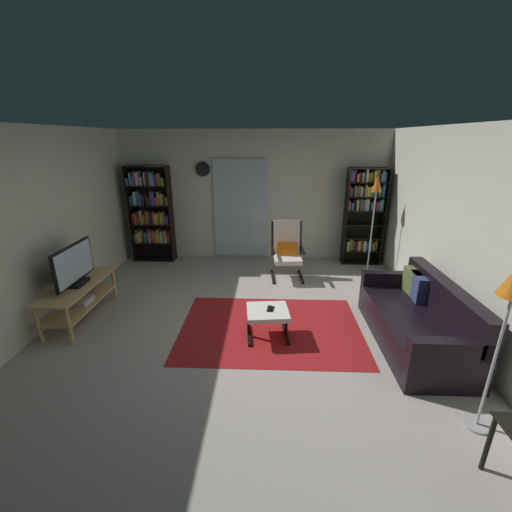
% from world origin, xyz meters
% --- Properties ---
extents(ground_plane, '(7.02, 7.02, 0.00)m').
position_xyz_m(ground_plane, '(0.00, 0.00, 0.00)').
color(ground_plane, '#ADA39D').
extents(wall_back, '(5.60, 0.06, 2.60)m').
position_xyz_m(wall_back, '(0.00, 2.90, 1.30)').
color(wall_back, silver).
rests_on(wall_back, ground).
extents(wall_left, '(0.06, 6.00, 2.60)m').
position_xyz_m(wall_left, '(-2.70, 0.00, 1.30)').
color(wall_left, silver).
rests_on(wall_left, ground).
extents(wall_right, '(0.06, 6.00, 2.60)m').
position_xyz_m(wall_right, '(2.70, 0.00, 1.30)').
color(wall_right, silver).
rests_on(wall_right, ground).
extents(glass_door_panel, '(1.10, 0.01, 2.00)m').
position_xyz_m(glass_door_panel, '(-0.26, 2.83, 1.05)').
color(glass_door_panel, silver).
extents(area_rug, '(2.41, 1.74, 0.01)m').
position_xyz_m(area_rug, '(0.36, 0.01, 0.00)').
color(area_rug, maroon).
rests_on(area_rug, ground).
extents(tv_stand, '(0.49, 1.36, 0.52)m').
position_xyz_m(tv_stand, '(-2.31, 0.18, 0.35)').
color(tv_stand, tan).
rests_on(tv_stand, ground).
extents(television, '(0.20, 0.89, 0.57)m').
position_xyz_m(television, '(-2.31, 0.19, 0.79)').
color(television, black).
rests_on(television, tv_stand).
extents(bookshelf_near_tv, '(0.84, 0.30, 1.93)m').
position_xyz_m(bookshelf_near_tv, '(-2.07, 2.66, 1.03)').
color(bookshelf_near_tv, black).
rests_on(bookshelf_near_tv, ground).
extents(bookshelf_near_sofa, '(0.75, 0.30, 1.91)m').
position_xyz_m(bookshelf_near_sofa, '(2.19, 2.64, 1.09)').
color(bookshelf_near_sofa, black).
rests_on(bookshelf_near_sofa, ground).
extents(leather_sofa, '(0.84, 1.87, 0.82)m').
position_xyz_m(leather_sofa, '(2.18, -0.23, 0.30)').
color(leather_sofa, black).
rests_on(leather_sofa, ground).
extents(lounge_armchair, '(0.59, 0.68, 1.02)m').
position_xyz_m(lounge_armchair, '(0.66, 1.87, 0.53)').
color(lounge_armchair, black).
rests_on(lounge_armchair, ground).
extents(ottoman, '(0.57, 0.53, 0.38)m').
position_xyz_m(ottoman, '(0.32, -0.17, 0.31)').
color(ottoman, white).
rests_on(ottoman, ground).
extents(tv_remote, '(0.06, 0.15, 0.02)m').
position_xyz_m(tv_remote, '(0.34, -0.15, 0.39)').
color(tv_remote, black).
rests_on(tv_remote, ottoman).
extents(cell_phone, '(0.09, 0.15, 0.01)m').
position_xyz_m(cell_phone, '(0.36, -0.15, 0.38)').
color(cell_phone, black).
rests_on(cell_phone, ottoman).
extents(floor_lamp_by_shelf, '(0.22, 0.22, 1.82)m').
position_xyz_m(floor_lamp_by_shelf, '(2.21, 2.08, 1.46)').
color(floor_lamp_by_shelf, '#A5A5AD').
rests_on(floor_lamp_by_shelf, ground).
extents(wall_clock, '(0.29, 0.03, 0.29)m').
position_xyz_m(wall_clock, '(-1.00, 2.82, 1.85)').
color(wall_clock, silver).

